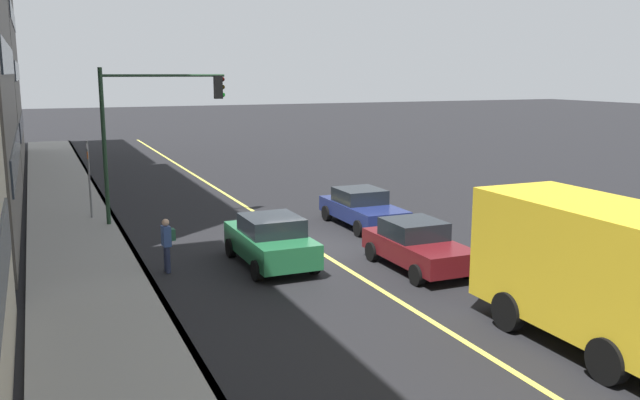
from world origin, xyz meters
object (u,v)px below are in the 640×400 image
at_px(car_navy, 362,208).
at_px(pedestrian_with_backpack, 167,241).
at_px(car_green, 271,240).
at_px(car_maroon, 417,245).
at_px(truck_yellow, 632,284).
at_px(traffic_light_mast, 152,117).
at_px(street_sign_post, 89,175).

relative_size(car_navy, pedestrian_with_backpack, 2.72).
relative_size(car_green, car_maroon, 1.02).
xyz_separation_m(car_green, pedestrian_with_backpack, (0.52, 3.02, 0.15)).
xyz_separation_m(car_navy, truck_yellow, (-13.17, 0.60, 0.93)).
relative_size(truck_yellow, pedestrian_with_backpack, 5.14).
bearing_deg(car_maroon, traffic_light_mast, 33.57).
height_order(car_green, truck_yellow, truck_yellow).
bearing_deg(traffic_light_mast, pedestrian_with_backpack, 173.32).
bearing_deg(car_navy, car_maroon, 169.54).
bearing_deg(street_sign_post, traffic_light_mast, -123.13).
bearing_deg(car_maroon, car_green, 62.17).
relative_size(car_navy, truck_yellow, 0.53).
xyz_separation_m(car_navy, car_maroon, (-5.80, 1.07, 0.01)).
bearing_deg(street_sign_post, pedestrian_with_backpack, -169.64).
bearing_deg(traffic_light_mast, car_navy, -115.66).
xyz_separation_m(car_green, truck_yellow, (-9.43, -4.39, 0.85)).
xyz_separation_m(car_navy, street_sign_post, (4.95, 9.49, 1.16)).
xyz_separation_m(car_navy, car_green, (-3.73, 4.98, 0.07)).
bearing_deg(car_maroon, pedestrian_with_backpack, 69.55).
height_order(car_green, pedestrian_with_backpack, pedestrian_with_backpack).
bearing_deg(traffic_light_mast, car_maroon, -146.43).
bearing_deg(car_maroon, car_navy, -10.46).
bearing_deg(car_maroon, truck_yellow, -176.31).
distance_m(car_navy, pedestrian_with_backpack, 8.63).
distance_m(car_navy, car_maroon, 5.90).
distance_m(car_green, street_sign_post, 9.85).
height_order(car_navy, pedestrian_with_backpack, pedestrian_with_backpack).
distance_m(car_maroon, truck_yellow, 7.44).
height_order(car_navy, car_maroon, car_maroon).
relative_size(pedestrian_with_backpack, traffic_light_mast, 0.27).
xyz_separation_m(pedestrian_with_backpack, traffic_light_mast, (6.68, -0.78, 3.21)).
height_order(truck_yellow, traffic_light_mast, traffic_light_mast).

